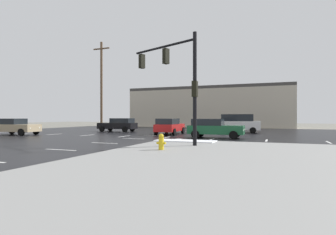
# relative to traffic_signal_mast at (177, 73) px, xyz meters

# --- Properties ---
(ground_plane) EXTENTS (120.00, 120.00, 0.00)m
(ground_plane) POSITION_rel_traffic_signal_mast_xyz_m (-5.08, 5.90, -4.40)
(ground_plane) COLOR slate
(road_asphalt) EXTENTS (44.00, 44.00, 0.02)m
(road_asphalt) POSITION_rel_traffic_signal_mast_xyz_m (-5.08, 5.90, -4.39)
(road_asphalt) COLOR black
(road_asphalt) RESTS_ON ground_plane
(sidewalk_corner) EXTENTS (18.00, 18.00, 0.14)m
(sidewalk_corner) POSITION_rel_traffic_signal_mast_xyz_m (6.92, -6.10, -4.33)
(sidewalk_corner) COLOR gray
(sidewalk_corner) RESTS_ON ground_plane
(snow_strip_curbside) EXTENTS (4.00, 1.60, 0.06)m
(snow_strip_curbside) POSITION_rel_traffic_signal_mast_xyz_m (-0.08, 1.90, -4.23)
(snow_strip_curbside) COLOR white
(snow_strip_curbside) RESTS_ON sidewalk_corner
(lane_markings) EXTENTS (36.15, 36.15, 0.01)m
(lane_markings) POSITION_rel_traffic_signal_mast_xyz_m (-3.88, 4.52, -4.37)
(lane_markings) COLOR silver
(lane_markings) RESTS_ON road_asphalt
(traffic_signal_mast) EXTENTS (4.86, 2.19, 6.43)m
(traffic_signal_mast) POSITION_rel_traffic_signal_mast_xyz_m (0.00, 0.00, 0.00)
(traffic_signal_mast) COLOR black
(traffic_signal_mast) RESTS_ON sidewalk_corner
(fire_hydrant) EXTENTS (0.48, 0.26, 0.79)m
(fire_hydrant) POSITION_rel_traffic_signal_mast_xyz_m (0.25, -3.05, -3.86)
(fire_hydrant) COLOR gold
(fire_hydrant) RESTS_ON sidewalk_corner
(strip_building_background) EXTENTS (27.67, 8.00, 6.92)m
(strip_building_background) POSITION_rel_traffic_signal_mast_xyz_m (-5.33, 32.61, -0.94)
(strip_building_background) COLOR #BCB29E
(strip_building_background) RESTS_ON ground_plane
(sedan_black) EXTENTS (4.56, 2.08, 1.58)m
(sedan_black) POSITION_rel_traffic_signal_mast_xyz_m (-11.77, 12.63, -3.54)
(sedan_black) COLOR black
(sedan_black) RESTS_ON road_asphalt
(sedan_green) EXTENTS (4.56, 2.07, 1.58)m
(sedan_green) POSITION_rel_traffic_signal_mast_xyz_m (0.77, 7.04, -3.54)
(sedan_green) COLOR #195933
(sedan_green) RESTS_ON road_asphalt
(sedan_red) EXTENTS (2.19, 4.60, 1.58)m
(sedan_red) POSITION_rel_traffic_signal_mast_xyz_m (-4.22, 9.78, -3.54)
(sedan_red) COLOR #B21919
(sedan_red) RESTS_ON road_asphalt
(suv_white) EXTENTS (4.92, 2.39, 2.03)m
(suv_white) POSITION_rel_traffic_signal_mast_xyz_m (1.66, 15.33, -3.31)
(suv_white) COLOR white
(suv_white) RESTS_ON road_asphalt
(sedan_tan) EXTENTS (4.62, 2.24, 1.58)m
(sedan_tan) POSITION_rel_traffic_signal_mast_xyz_m (-18.10, 3.94, -3.54)
(sedan_tan) COLOR tan
(sedan_tan) RESTS_ON road_asphalt
(utility_pole_far) EXTENTS (2.20, 0.28, 10.78)m
(utility_pole_far) POSITION_rel_traffic_signal_mast_xyz_m (-14.00, 12.39, 1.22)
(utility_pole_far) COLOR brown
(utility_pole_far) RESTS_ON ground_plane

